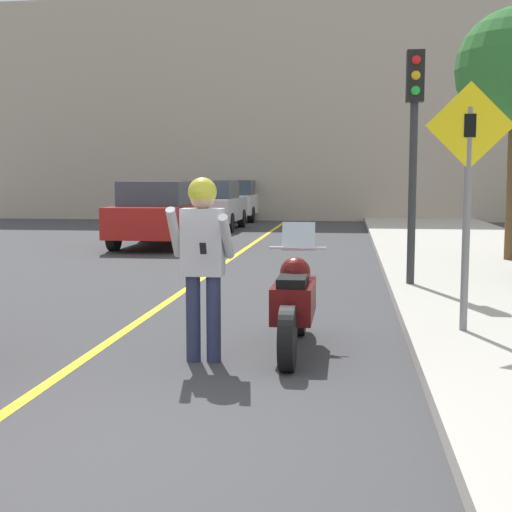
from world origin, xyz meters
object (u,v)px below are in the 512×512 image
(parked_car_red, at_px, (160,213))
(crossing_sign, at_px, (468,183))
(parked_car_silver, at_px, (212,205))
(motorcycle, at_px, (294,303))
(person_biker, at_px, (203,249))
(traffic_light, at_px, (414,123))
(parked_car_white, at_px, (236,200))

(parked_car_red, bearing_deg, crossing_sign, -59.29)
(parked_car_red, distance_m, parked_car_silver, 6.08)
(motorcycle, xyz_separation_m, parked_car_red, (-4.31, 10.78, 0.36))
(motorcycle, height_order, person_biker, person_biker)
(motorcycle, distance_m, traffic_light, 4.68)
(traffic_light, xyz_separation_m, parked_car_white, (-5.63, 18.23, -1.74))
(person_biker, bearing_deg, motorcycle, 32.97)
(parked_car_silver, bearing_deg, traffic_light, -66.61)
(person_biker, height_order, traffic_light, traffic_light)
(traffic_light, xyz_separation_m, parked_car_silver, (-5.61, 12.96, -1.74))
(parked_car_silver, distance_m, parked_car_white, 5.27)
(motorcycle, relative_size, traffic_light, 0.61)
(traffic_light, bearing_deg, parked_car_white, 107.16)
(motorcycle, bearing_deg, person_biker, -147.03)
(parked_car_red, height_order, parked_car_silver, same)
(crossing_sign, xyz_separation_m, parked_car_silver, (-5.88, 16.32, -0.87))
(parked_car_red, relative_size, parked_car_silver, 1.00)
(person_biker, distance_m, traffic_light, 5.24)
(parked_car_silver, relative_size, parked_car_white, 1.00)
(parked_car_red, relative_size, parked_car_white, 1.00)
(parked_car_white, bearing_deg, parked_car_silver, -89.78)
(crossing_sign, distance_m, parked_car_white, 22.40)
(person_biker, relative_size, traffic_light, 0.51)
(traffic_light, relative_size, parked_car_silver, 0.84)
(person_biker, bearing_deg, parked_car_silver, 100.65)
(motorcycle, distance_m, person_biker, 1.16)
(parked_car_red, distance_m, parked_car_white, 11.35)
(crossing_sign, bearing_deg, parked_car_silver, 109.83)
(crossing_sign, height_order, parked_car_silver, crossing_sign)
(crossing_sign, height_order, parked_car_red, crossing_sign)
(traffic_light, bearing_deg, person_biker, -117.71)
(person_biker, bearing_deg, parked_car_white, 98.27)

